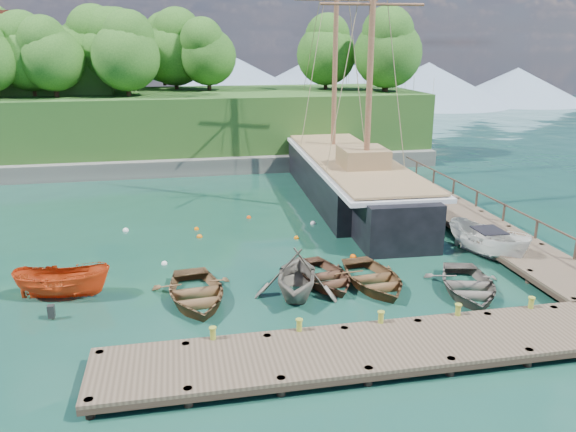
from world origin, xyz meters
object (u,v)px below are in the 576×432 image
rowboat_4 (324,283)px  cabin_boat_white (486,257)px  rowboat_3 (467,293)px  motorboat_orange (64,297)px  rowboat_0 (196,301)px  schooner (347,179)px  rowboat_1 (297,295)px  rowboat_2 (373,286)px

rowboat_4 → cabin_boat_white: size_ratio=0.89×
rowboat_3 → motorboat_orange: size_ratio=1.13×
rowboat_0 → rowboat_3: size_ratio=1.04×
rowboat_3 → schooner: schooner is taller
rowboat_1 → schooner: size_ratio=0.14×
rowboat_3 → rowboat_4: bearing=174.6°
rowboat_0 → motorboat_orange: (-5.42, 1.43, 0.00)m
cabin_boat_white → schooner: schooner is taller
rowboat_0 → motorboat_orange: bearing=160.2°
cabin_boat_white → rowboat_3: bearing=-149.5°
rowboat_0 → rowboat_1: bearing=-8.8°
rowboat_0 → schooner: 18.35m
rowboat_0 → rowboat_4: bearing=2.4°
rowboat_3 → motorboat_orange: (-16.85, 2.91, 0.00)m
rowboat_4 → schooner: 14.93m
rowboat_2 → rowboat_4: (-2.02, 0.74, 0.00)m
rowboat_0 → rowboat_3: 11.52m
rowboat_3 → rowboat_4: 6.15m
rowboat_4 → motorboat_orange: (-11.12, 0.68, 0.00)m
schooner → rowboat_4: bearing=-108.4°
rowboat_3 → rowboat_1: bearing=-173.6°
rowboat_0 → rowboat_4: (5.70, 0.75, 0.00)m
rowboat_3 → rowboat_2: bearing=174.0°
rowboat_1 → rowboat_3: (7.22, -1.20, 0.00)m
motorboat_orange → rowboat_0: bearing=-95.4°
schooner → cabin_boat_white: bearing=-72.1°
rowboat_2 → rowboat_3: size_ratio=1.00×
rowboat_3 → schooner: 16.20m
rowboat_0 → schooner: bearing=48.2°
rowboat_0 → rowboat_3: rowboat_0 is taller
rowboat_2 → rowboat_3: bearing=-26.8°
rowboat_1 → cabin_boat_white: 10.52m
rowboat_3 → cabin_boat_white: 4.74m
rowboat_2 → schooner: size_ratio=0.15×
rowboat_3 → cabin_boat_white: cabin_boat_white is taller
rowboat_1 → rowboat_4: (1.49, 1.03, 0.00)m
rowboat_1 → schooner: bearing=81.5°
rowboat_2 → cabin_boat_white: size_ratio=0.97×
rowboat_4 → cabin_boat_white: (8.73, 1.44, 0.00)m
rowboat_2 → rowboat_4: bearing=155.0°
rowboat_0 → rowboat_2: (7.71, 0.01, 0.00)m
rowboat_1 → rowboat_4: bearing=50.3°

